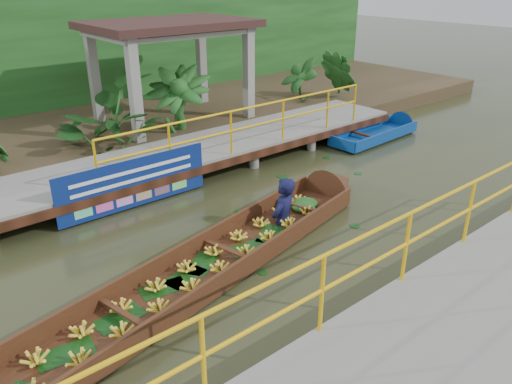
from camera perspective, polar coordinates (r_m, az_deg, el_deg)
ground at (r=8.72m, az=-4.04°, el=-6.74°), size 80.00×80.00×0.00m
land_strip at (r=14.90m, az=-21.49°, el=5.90°), size 30.00×8.00×0.45m
far_dock at (r=11.22m, az=-14.46°, el=2.51°), size 16.00×2.06×1.66m
near_dock at (r=7.03m, az=24.82°, el=-14.84°), size 18.00×2.40×1.73m
pavilion at (r=14.51m, az=-9.81°, el=17.28°), size 4.40×3.00×3.00m
foliage_backdrop at (r=16.87m, az=-25.41°, el=13.49°), size 30.00×0.80×4.00m
vendor_boat at (r=7.86m, az=-6.69°, el=-8.61°), size 10.48×3.18×2.24m
moored_blue_boat at (r=15.35m, az=15.13°, el=6.96°), size 3.52×1.08×0.83m
blue_banner at (r=10.27m, az=-13.69°, el=1.02°), size 3.23×0.04×1.01m
tropical_plants at (r=13.54m, az=-9.91°, el=10.39°), size 14.41×1.41×1.76m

